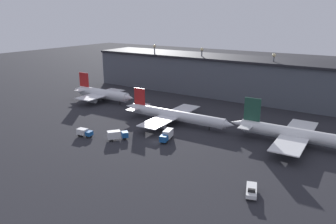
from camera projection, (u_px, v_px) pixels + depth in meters
The scene contains 12 objects.
ground at pixel (156, 142), 111.50m from camera, with size 600.00×600.00×0.00m, color #26262B.
terminal_building at pixel (241, 77), 170.03m from camera, with size 171.84×26.25×20.53m.
airplane_0 at pixel (103, 94), 162.48m from camera, with size 38.76×26.60×13.43m.
airplane_1 at pixel (175, 115), 129.62m from camera, with size 49.37×35.57×12.40m.
airplane_2 at pixel (300, 135), 107.14m from camera, with size 49.04×35.72×14.10m.
service_vehicle_0 at pixel (167, 135), 112.42m from camera, with size 4.08×8.22×3.45m.
service_vehicle_1 at pixel (84, 132), 116.06m from camera, with size 5.94×3.21×2.75m.
service_vehicle_2 at pixel (251, 191), 78.33m from camera, with size 4.51×7.41×2.53m.
service_vehicle_3 at pixel (117, 135), 112.76m from camera, with size 6.36×7.04×3.33m.
lamp_post_0 at pixel (155, 61), 190.34m from camera, with size 1.80×1.80×25.19m.
lamp_post_1 at pixel (201, 65), 174.37m from camera, with size 1.80×1.80×25.03m.
lamp_post_2 at pixel (273, 72), 154.72m from camera, with size 1.80×1.80×24.39m.
Camera 1 is at (60.06, -84.95, 41.59)m, focal length 35.00 mm.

